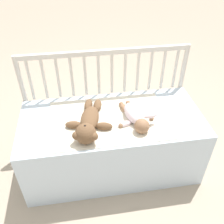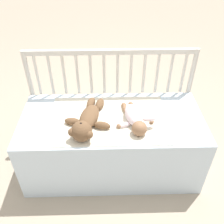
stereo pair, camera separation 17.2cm
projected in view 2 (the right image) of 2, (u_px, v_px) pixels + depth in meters
name	position (u px, v px, depth m)	size (l,w,h in m)	color
ground_plane	(112.00, 164.00, 2.08)	(12.00, 12.00, 0.00)	tan
crib_mattress	(112.00, 143.00, 1.92)	(1.30, 0.60, 0.50)	silver
crib_rail	(111.00, 79.00, 1.95)	(1.30, 0.04, 0.87)	beige
blanket	(108.00, 119.00, 1.75)	(0.82, 0.53, 0.01)	silver
teddy_bear	(87.00, 121.00, 1.66)	(0.32, 0.48, 0.14)	brown
baby	(134.00, 118.00, 1.70)	(0.28, 0.37, 0.10)	white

